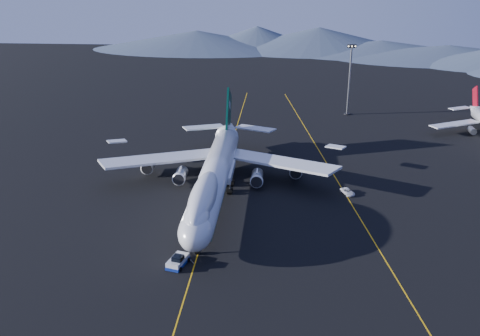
# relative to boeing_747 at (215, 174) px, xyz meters

# --- Properties ---
(ground) EXTENTS (500.00, 500.00, 0.00)m
(ground) POSITION_rel_boeing_747_xyz_m (-0.00, -0.03, -5.81)
(ground) COLOR black
(ground) RESTS_ON ground
(taxiway_line_main) EXTENTS (0.25, 220.00, 0.01)m
(taxiway_line_main) POSITION_rel_boeing_747_xyz_m (-0.00, -0.03, -5.80)
(taxiway_line_main) COLOR #EDAB0D
(taxiway_line_main) RESTS_ON ground
(taxiway_line_side) EXTENTS (28.08, 198.09, 0.01)m
(taxiway_line_side) POSITION_rel_boeing_747_xyz_m (30.00, 9.97, -5.80)
(taxiway_line_side) COLOR #EDAB0D
(taxiway_line_side) RESTS_ON ground
(boeing_747) EXTENTS (59.62, 72.43, 19.37)m
(boeing_747) POSITION_rel_boeing_747_xyz_m (0.00, 0.00, 0.00)
(boeing_747) COLOR silver
(boeing_747) RESTS_ON ground
(pushback_tug) EXTENTS (3.99, 5.70, 2.26)m
(pushback_tug) POSITION_rel_boeing_747_xyz_m (-3.00, -30.78, -5.10)
(pushback_tug) COLOR silver
(pushback_tug) RESTS_ON ground
(service_van) EXTENTS (3.67, 4.91, 1.24)m
(service_van) POSITION_rel_boeing_747_xyz_m (31.30, 4.38, -5.20)
(service_van) COLOR silver
(service_van) RESTS_ON ground
(floodlight_mast) EXTENTS (3.12, 2.34, 25.23)m
(floodlight_mast) POSITION_rel_boeing_747_xyz_m (38.83, 77.79, 6.97)
(floodlight_mast) COLOR black
(floodlight_mast) RESTS_ON ground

